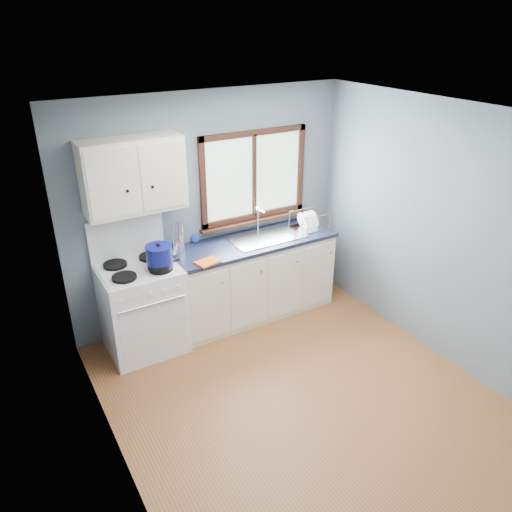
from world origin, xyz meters
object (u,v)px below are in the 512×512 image
skillet (160,266)px  base_cabinets (253,281)px  dish_rack (309,224)px  thermos (180,238)px  stockpot (159,256)px  gas_range (142,306)px  sink (267,242)px  utensil_crock (176,248)px

skillet → base_cabinets: bearing=-0.6°
dish_rack → skillet: bearing=-173.5°
thermos → skillet: bearing=-138.3°
base_cabinets → dish_rack: 0.92m
stockpot → dish_rack: size_ratio=0.85×
stockpot → dish_rack: bearing=4.5°
gas_range → sink: bearing=0.7°
gas_range → utensil_crock: 0.68m
gas_range → dish_rack: bearing=-0.2°
sink → dish_rack: 0.56m
dish_rack → stockpot: bearing=-174.2°
sink → dish_rack: sink is taller
sink → utensil_crock: (-1.03, 0.09, 0.14)m
gas_range → skillet: gas_range is taller
thermos → dish_rack: 1.54m
sink → thermos: 1.01m
gas_range → thermos: bearing=14.3°
sink → stockpot: 1.34m
skillet → stockpot: bearing=53.1°
gas_range → stockpot: (0.18, -0.15, 0.58)m
stockpot → thermos: 0.43m
utensil_crock → dish_rack: bearing=-4.1°
utensil_crock → thermos: utensil_crock is taller
stockpot → utensil_crock: utensil_crock is taller
utensil_crock → thermos: size_ratio=1.09×
dish_rack → base_cabinets: bearing=179.4°
gas_range → skillet: bearing=-46.8°
stockpot → dish_rack: stockpot is taller
skillet → stockpot: size_ratio=1.03×
sink → stockpot: (-1.31, -0.17, 0.21)m
dish_rack → sink: bearing=178.8°
gas_range → dish_rack: (2.04, -0.01, 0.48)m
utensil_crock → stockpot: bearing=-136.4°
sink → stockpot: sink is taller
gas_range → stockpot: 0.62m
dish_rack → gas_range: bearing=-178.9°
gas_range → sink: gas_range is taller
sink → utensil_crock: size_ratio=2.30×
sink → dish_rack: bearing=-2.5°
sink → stockpot: size_ratio=2.46×
skillet → utensil_crock: bearing=34.6°
base_cabinets → utensil_crock: (-0.85, 0.09, 0.59)m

